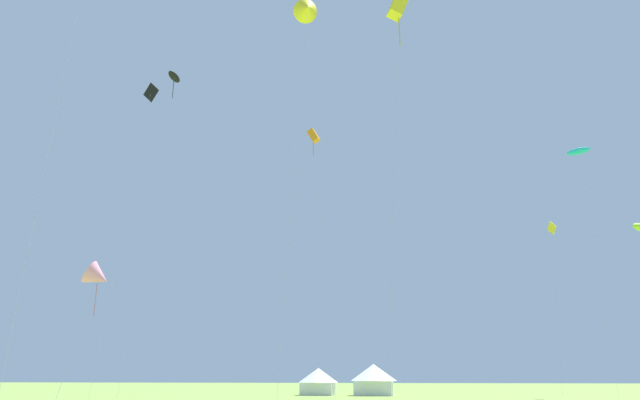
% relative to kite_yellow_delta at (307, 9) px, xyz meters
% --- Properties ---
extents(kite_yellow_delta, '(3.19, 3.20, 34.89)m').
position_rel_kite_yellow_delta_xyz_m(kite_yellow_delta, '(0.00, 0.00, 0.00)').
color(kite_yellow_delta, yellow).
rests_on(kite_yellow_delta, ground).
extents(kite_yellow_diamond, '(1.66, 2.10, 18.71)m').
position_rel_kite_yellow_delta_xyz_m(kite_yellow_diamond, '(23.56, 22.58, -16.21)').
color(kite_yellow_diamond, yellow).
rests_on(kite_yellow_diamond, ground).
extents(kite_yellow_box, '(2.93, 3.32, 32.85)m').
position_rel_kite_yellow_delta_xyz_m(kite_yellow_box, '(8.13, -1.65, -1.94)').
color(kite_yellow_box, yellow).
rests_on(kite_yellow_box, ground).
extents(kite_pink_delta, '(2.55, 3.11, 9.86)m').
position_rel_kite_yellow_delta_xyz_m(kite_pink_delta, '(-13.76, -5.92, -24.75)').
color(kite_pink_delta, pink).
rests_on(kite_pink_delta, ground).
extents(kite_cyan_parafoil, '(2.67, 2.15, 26.11)m').
position_rel_kite_yellow_delta_xyz_m(kite_cyan_parafoil, '(26.66, 19.37, -7.89)').
color(kite_cyan_parafoil, '#1EB7CC').
rests_on(kite_cyan_parafoil, ground).
extents(kite_black_parafoil, '(2.84, 3.12, 37.38)m').
position_rel_kite_yellow_delta_xyz_m(kite_black_parafoil, '(-19.49, 14.79, 3.28)').
color(kite_black_parafoil, black).
rests_on(kite_black_parafoil, ground).
extents(kite_orange_box, '(3.08, 1.98, 26.51)m').
position_rel_kite_yellow_delta_xyz_m(kite_orange_box, '(-1.31, 10.30, -7.90)').
color(kite_orange_box, orange).
rests_on(kite_orange_box, ground).
extents(kite_black_diamond, '(2.96, 2.65, 32.45)m').
position_rel_kite_yellow_delta_xyz_m(kite_black_diamond, '(-18.85, 8.28, -2.86)').
color(kite_black_diamond, black).
rests_on(kite_black_diamond, ground).
extents(festival_tent_right, '(4.51, 4.51, 2.93)m').
position_rel_kite_yellow_delta_xyz_m(festival_tent_right, '(-3.20, 23.73, -31.87)').
color(festival_tent_right, white).
rests_on(festival_tent_right, ground).
extents(festival_tent_center, '(5.14, 5.14, 3.34)m').
position_rel_kite_yellow_delta_xyz_m(festival_tent_center, '(3.09, 23.73, -31.65)').
color(festival_tent_center, white).
rests_on(festival_tent_center, ground).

